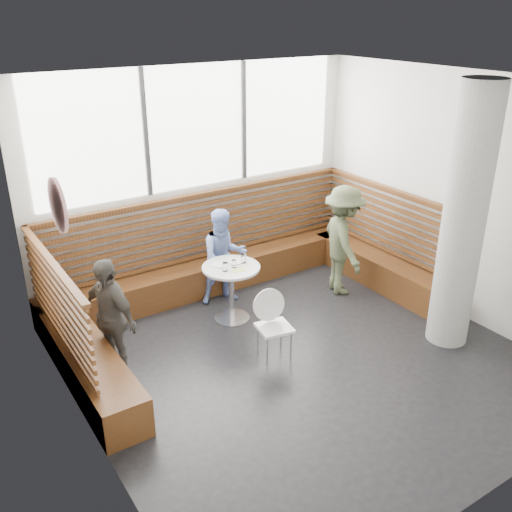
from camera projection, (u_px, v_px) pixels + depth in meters
room at (306, 236)px, 6.17m from camera, size 5.00×5.00×3.20m
booth at (226, 276)px, 8.01m from camera, size 5.00×2.50×1.44m
concrete_column at (464, 220)px, 6.64m from camera, size 0.50×0.50×3.20m
wall_art at (58, 205)px, 4.96m from camera, size 0.03×0.50×0.50m
cafe_table at (231, 282)px, 7.50m from camera, size 0.76×0.76×0.78m
cafe_chair at (271, 320)px, 6.73m from camera, size 0.40×0.39×0.84m
adult_man at (343, 240)px, 8.16m from camera, size 0.93×1.18×1.61m
child_back at (224, 257)px, 7.93m from camera, size 0.77×0.65×1.37m
child_left at (110, 317)px, 6.35m from camera, size 0.60×0.90×1.42m
plate_near at (220, 264)px, 7.45m from camera, size 0.21×0.21×0.01m
plate_far at (235, 261)px, 7.53m from camera, size 0.21×0.21×0.01m
glass_left at (225, 267)px, 7.26m from camera, size 0.07×0.07×0.11m
glass_mid at (234, 264)px, 7.36m from camera, size 0.07×0.07×0.10m
glass_right at (244, 259)px, 7.49m from camera, size 0.07×0.07×0.12m
menu_card at (239, 270)px, 7.31m from camera, size 0.21×0.17×0.00m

